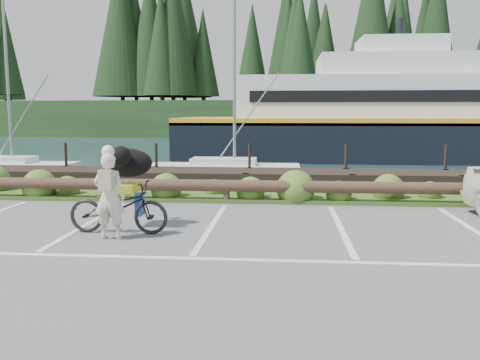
% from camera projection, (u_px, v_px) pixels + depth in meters
% --- Properties ---
extents(ground, '(72.00, 72.00, 0.00)m').
position_uv_depth(ground, '(195.00, 252.00, 8.45)').
color(ground, '#545457').
extents(harbor_backdrop, '(170.00, 160.00, 30.00)m').
position_uv_depth(harbor_backdrop, '(278.00, 126.00, 85.95)').
color(harbor_backdrop, '#1A313E').
rests_on(harbor_backdrop, ground).
extents(vegetation_strip, '(34.00, 1.60, 0.10)m').
position_uv_depth(vegetation_strip, '(230.00, 197.00, 13.67)').
color(vegetation_strip, '#3D5B21').
rests_on(vegetation_strip, ground).
extents(log_rail, '(32.00, 0.30, 0.60)m').
position_uv_depth(log_rail, '(227.00, 203.00, 12.99)').
color(log_rail, '#443021').
rests_on(log_rail, ground).
extents(bicycle, '(1.94, 0.71, 1.01)m').
position_uv_depth(bicycle, '(118.00, 207.00, 9.70)').
color(bicycle, black).
rests_on(bicycle, ground).
extents(cyclist, '(0.59, 0.39, 1.59)m').
position_uv_depth(cyclist, '(109.00, 196.00, 9.22)').
color(cyclist, beige).
rests_on(cyclist, ground).
extents(dog, '(0.51, 1.01, 0.58)m').
position_uv_depth(dog, '(128.00, 163.00, 10.20)').
color(dog, black).
rests_on(dog, bicycle).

